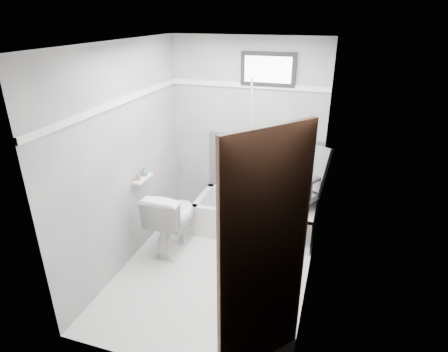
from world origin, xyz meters
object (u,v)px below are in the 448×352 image
at_px(soap_bottle_a, 138,176).
at_px(office_chair, 292,189).
at_px(soap_bottle_b, 144,172).
at_px(door, 293,293).
at_px(bathtub, 254,217).
at_px(toilet, 173,219).

bearing_deg(soap_bottle_a, office_chair, 27.36).
distance_m(office_chair, soap_bottle_b, 1.78).
relative_size(door, soap_bottle_a, 20.26).
distance_m(bathtub, door, 2.46).
xyz_separation_m(bathtub, soap_bottle_a, (-1.17, -0.79, 0.76)).
relative_size(toilet, door, 0.39).
relative_size(bathtub, soap_bottle_a, 15.19).
xyz_separation_m(soap_bottle_a, soap_bottle_b, (0.00, 0.14, -0.01)).
height_order(bathtub, door, door).
bearing_deg(bathtub, soap_bottle_a, -145.91).
distance_m(office_chair, toilet, 1.49).
bearing_deg(soap_bottle_b, bathtub, 29.12).
xyz_separation_m(toilet, soap_bottle_a, (-0.32, -0.15, 0.58)).
distance_m(bathtub, soap_bottle_b, 1.53).
bearing_deg(office_chair, bathtub, -145.77).
relative_size(office_chair, door, 0.53).
bearing_deg(door, soap_bottle_a, 143.55).
xyz_separation_m(bathtub, toilet, (-0.85, -0.64, 0.18)).
relative_size(bathtub, door, 0.75).
height_order(toilet, soap_bottle_a, soap_bottle_a).
xyz_separation_m(toilet, soap_bottle_b, (-0.32, -0.01, 0.57)).
height_order(bathtub, soap_bottle_a, soap_bottle_a).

